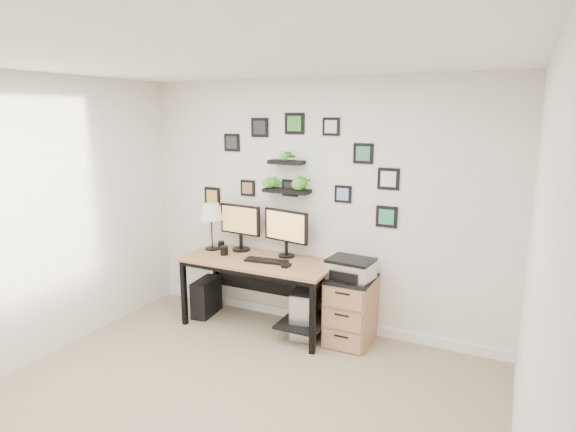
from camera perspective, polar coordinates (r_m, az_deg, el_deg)
The scene contains 14 objects.
room at distance 5.39m, azimuth 3.16°, elevation -11.98°, with size 4.00×4.00×4.00m.
desk at distance 5.10m, azimuth -2.99°, elevation -6.44°, with size 1.60×0.70×0.75m.
monitor_left at distance 5.32m, azimuth -5.68°, elevation -0.94°, with size 0.51×0.21×0.52m.
monitor_right at distance 5.05m, azimuth -0.24°, elevation -1.59°, with size 0.54×0.21×0.51m.
keyboard at distance 4.96m, azimuth -2.58°, elevation -5.32°, with size 0.45×0.14×0.02m, color black.
mouse at distance 4.80m, azimuth -0.20°, elevation -5.88°, with size 0.07×0.10×0.03m, color black.
table_lamp at distance 5.38m, azimuth -9.10°, elevation 0.37°, with size 0.26×0.26×0.52m.
mug at distance 5.23m, azimuth -7.56°, elevation -4.09°, with size 0.09×0.09×0.10m, color black.
pen_cup at distance 5.45m, azimuth -7.92°, elevation -3.46°, with size 0.07×0.07×0.09m, color black.
pc_tower_black at distance 5.61m, azimuth -9.65°, elevation -9.43°, with size 0.18×0.41×0.41m, color black.
pc_tower_grey at distance 5.06m, azimuth 2.10°, elevation -11.23°, with size 0.29×0.52×0.49m.
file_cabinet at distance 4.89m, azimuth 7.43°, elevation -11.00°, with size 0.43×0.53×0.67m.
printer at distance 4.74m, azimuth 7.42°, elevation -6.19°, with size 0.45×0.38×0.19m.
wall_decor at distance 5.01m, azimuth 0.49°, elevation 5.36°, with size 2.26×0.18×1.10m.
Camera 1 is at (1.89, -2.56, 2.24)m, focal length 30.00 mm.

